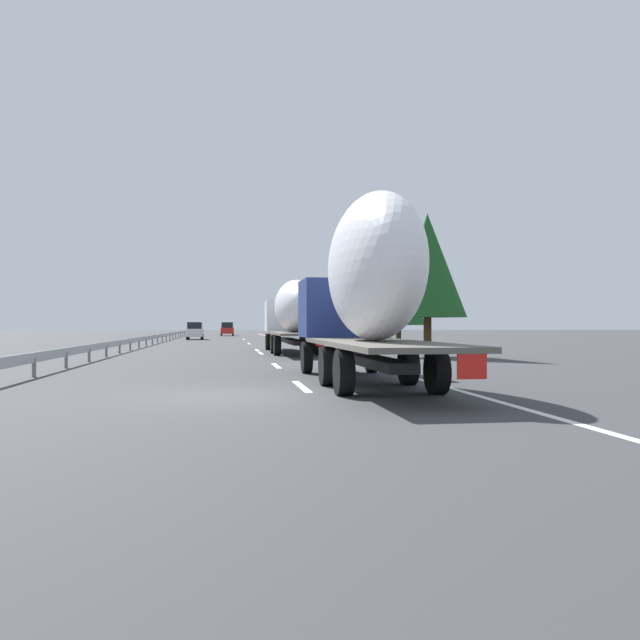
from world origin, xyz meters
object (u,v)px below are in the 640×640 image
truck_trailing (366,284)px  car_white_van (195,331)px  truck_lead (293,312)px  car_red_compact (227,329)px  road_sign (310,318)px

truck_trailing → car_white_van: bearing=7.4°
truck_lead → truck_trailing: truck_trailing is taller
car_red_compact → road_sign: road_sign is taller
car_red_compact → car_white_van: (-23.13, 3.49, -0.03)m
car_white_van → road_sign: bearing=-150.8°
car_white_van → truck_trailing: bearing=-172.6°
car_red_compact → truck_lead: bearing=-176.5°
car_white_van → car_red_compact: bearing=-8.6°
truck_trailing → car_white_van: (54.08, 7.03, -1.77)m
truck_trailing → road_sign: bearing=-4.9°
car_red_compact → road_sign: (-41.24, -6.64, 1.21)m
truck_trailing → road_sign: size_ratio=3.96×
road_sign → car_red_compact: bearing=9.1°
car_red_compact → road_sign: 41.79m
truck_lead → car_white_van: bearing=11.4°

